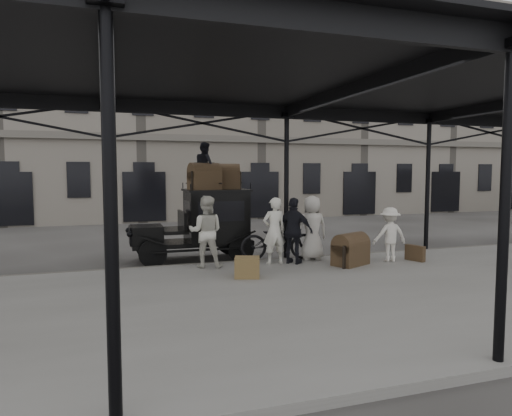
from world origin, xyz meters
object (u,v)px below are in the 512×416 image
at_px(porter_official, 294,231).
at_px(bicycle, 278,240).
at_px(steamer_trunk_platform, 351,252).
at_px(porter_left, 274,231).
at_px(taxi, 206,221).
at_px(steamer_trunk_roof_near, 205,178).

relative_size(porter_official, bicycle, 0.83).
bearing_deg(steamer_trunk_platform, bicycle, 115.43).
distance_m(porter_official, bicycle, 0.78).
xyz_separation_m(bicycle, steamer_trunk_platform, (1.63, -1.32, -0.22)).
xyz_separation_m(porter_left, steamer_trunk_platform, (1.94, -0.81, -0.56)).
bearing_deg(taxi, steamer_trunk_roof_near, -108.07).
height_order(porter_left, bicycle, porter_left).
relative_size(porter_official, steamer_trunk_platform, 1.84).
distance_m(bicycle, steamer_trunk_roof_near, 2.87).
relative_size(taxi, steamer_trunk_roof_near, 4.02).
height_order(porter_official, steamer_trunk_platform, porter_official).
bearing_deg(steamer_trunk_roof_near, porter_official, -53.70).
distance_m(porter_left, bicycle, 0.69).
distance_m(porter_left, steamer_trunk_platform, 2.18).
bearing_deg(taxi, steamer_trunk_platform, -38.02).
distance_m(porter_left, porter_official, 0.55).
bearing_deg(steamer_trunk_platform, steamer_trunk_roof_near, 119.64).
xyz_separation_m(taxi, steamer_trunk_platform, (3.48, -2.72, -0.68)).
bearing_deg(porter_official, taxi, -0.54).
distance_m(porter_official, steamer_trunk_platform, 1.66).
relative_size(bicycle, steamer_trunk_platform, 2.21).
xyz_separation_m(taxi, porter_official, (2.06, -2.07, -0.13)).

